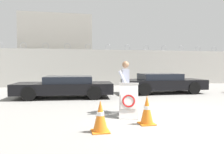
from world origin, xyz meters
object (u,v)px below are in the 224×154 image
at_px(barricade_sign, 129,100).
at_px(security_guard, 125,84).
at_px(traffic_cone_mid, 100,116).
at_px(parked_car_front_coupe, 65,86).
at_px(parked_car_rear_sedan, 163,83).
at_px(traffic_cone_near, 147,110).

relative_size(barricade_sign, security_guard, 0.61).
xyz_separation_m(traffic_cone_mid, parked_car_front_coupe, (-0.87, 5.91, 0.18)).
height_order(traffic_cone_mid, parked_car_rear_sedan, parked_car_rear_sedan).
xyz_separation_m(traffic_cone_mid, parked_car_rear_sedan, (4.68, 6.59, 0.21)).
relative_size(traffic_cone_near, parked_car_front_coupe, 0.16).
height_order(barricade_sign, parked_car_rear_sedan, parked_car_rear_sedan).
bearing_deg(traffic_cone_mid, parked_car_rear_sedan, 54.64).
bearing_deg(traffic_cone_near, parked_car_front_coupe, 112.08).
bearing_deg(parked_car_front_coupe, traffic_cone_near, 117.33).
height_order(security_guard, parked_car_front_coupe, security_guard).
bearing_deg(parked_car_rear_sedan, security_guard, -126.48).
relative_size(barricade_sign, parked_car_rear_sedan, 0.23).
distance_m(traffic_cone_mid, parked_car_rear_sedan, 8.09).
relative_size(security_guard, parked_car_front_coupe, 0.36).
xyz_separation_m(security_guard, parked_car_front_coupe, (-2.04, 3.92, -0.42)).
bearing_deg(traffic_cone_mid, parked_car_front_coupe, 98.35).
xyz_separation_m(security_guard, parked_car_rear_sedan, (3.51, 4.60, -0.38)).
distance_m(parked_car_front_coupe, parked_car_rear_sedan, 5.59).
bearing_deg(traffic_cone_mid, security_guard, 59.52).
xyz_separation_m(traffic_cone_near, parked_car_rear_sedan, (3.32, 6.16, 0.20)).
distance_m(security_guard, traffic_cone_near, 1.68).
relative_size(security_guard, traffic_cone_near, 2.20).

